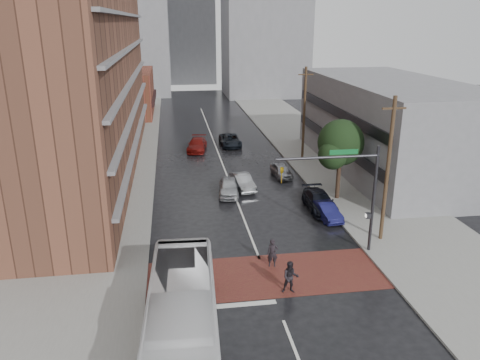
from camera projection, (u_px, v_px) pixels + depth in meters
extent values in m
plane|color=black|center=(267.00, 280.00, 27.47)|extent=(160.00, 160.00, 0.00)
cube|color=brown|center=(266.00, 275.00, 27.93)|extent=(14.00, 5.00, 0.02)
cube|color=gray|center=(113.00, 165.00, 49.26)|extent=(9.00, 90.00, 0.15)
cube|color=gray|center=(323.00, 156.00, 52.45)|extent=(9.00, 90.00, 0.15)
cube|color=brown|center=(71.00, 26.00, 43.49)|extent=(10.00, 44.00, 28.00)
cube|color=brown|center=(127.00, 93.00, 75.24)|extent=(8.00, 16.00, 7.00)
cube|color=gray|center=(389.00, 125.00, 47.03)|extent=(11.00, 26.00, 9.00)
cube|color=gray|center=(122.00, 13.00, 93.42)|extent=(18.00, 16.00, 32.00)
cube|color=gray|center=(265.00, 2.00, 91.04)|extent=(16.00, 14.00, 36.00)
cube|color=gray|center=(189.00, 32.00, 112.57)|extent=(12.00, 10.00, 24.00)
cylinder|color=#332319|center=(338.00, 177.00, 39.24)|extent=(0.36, 0.36, 4.00)
sphere|color=black|center=(341.00, 142.00, 38.27)|extent=(3.80, 3.80, 3.80)
sphere|color=black|center=(333.00, 155.00, 37.66)|extent=(2.40, 2.40, 2.40)
sphere|color=black|center=(346.00, 147.00, 39.33)|extent=(2.60, 2.60, 2.60)
cylinder|color=#2D2D33|center=(373.00, 201.00, 29.66)|extent=(0.20, 0.20, 7.20)
cylinder|color=#2D2D33|center=(328.00, 157.00, 28.25)|extent=(6.40, 0.16, 0.16)
imported|color=gold|center=(282.00, 175.00, 28.18)|extent=(0.20, 0.16, 1.00)
cube|color=#0C5926|center=(344.00, 152.00, 28.29)|extent=(1.80, 0.05, 0.30)
cube|color=#2D2D33|center=(368.00, 216.00, 29.95)|extent=(0.30, 0.30, 0.35)
cylinder|color=#473321|center=(387.00, 172.00, 30.82)|extent=(0.26, 0.26, 10.00)
cube|color=#473321|center=(394.00, 108.00, 29.47)|extent=(1.60, 0.12, 0.12)
cylinder|color=#473321|center=(304.00, 115.00, 49.55)|extent=(0.26, 0.26, 10.00)
cube|color=#473321|center=(306.00, 74.00, 48.20)|extent=(1.60, 0.12, 0.12)
imported|color=silver|center=(182.00, 331.00, 20.07)|extent=(3.61, 12.92, 3.56)
imported|color=black|center=(273.00, 253.00, 28.71)|extent=(0.71, 0.51, 1.80)
imported|color=black|center=(291.00, 277.00, 25.89)|extent=(1.02, 0.85, 1.91)
imported|color=#B3B6BB|center=(229.00, 187.00, 40.68)|extent=(2.25, 4.49, 1.47)
imported|color=#A4A8AC|center=(243.00, 182.00, 42.08)|extent=(2.04, 4.32, 1.37)
imported|color=#660E0B|center=(197.00, 145.00, 54.69)|extent=(2.82, 5.22, 1.44)
imported|color=black|center=(230.00, 140.00, 56.75)|extent=(2.44, 5.13, 1.41)
imported|color=#16174F|center=(327.00, 211.00, 35.84)|extent=(1.67, 3.85, 1.23)
imported|color=black|center=(320.00, 201.00, 37.47)|extent=(2.04, 4.94, 1.43)
imported|color=#97989E|center=(281.00, 171.00, 45.45)|extent=(1.77, 3.85, 1.28)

